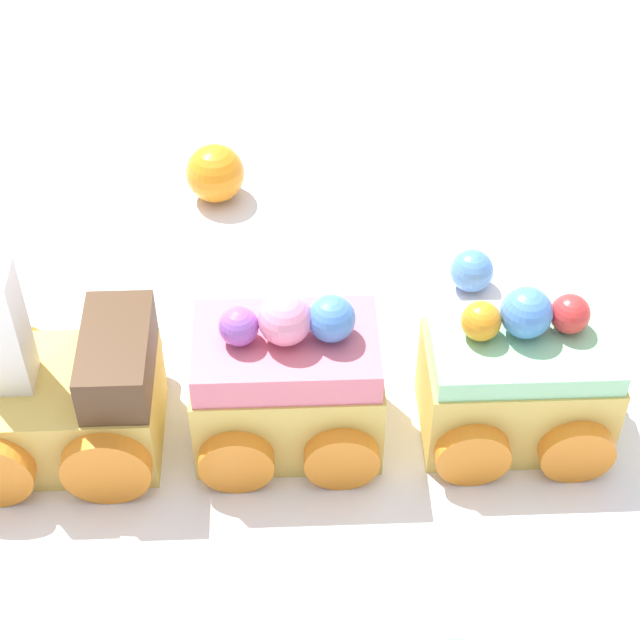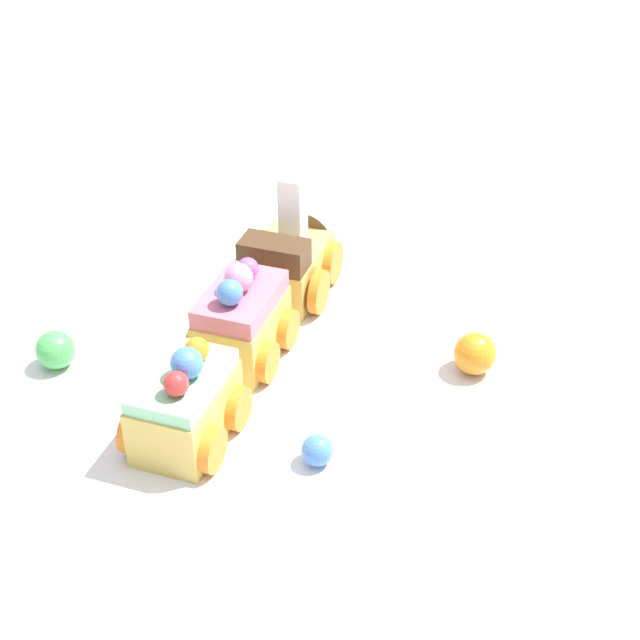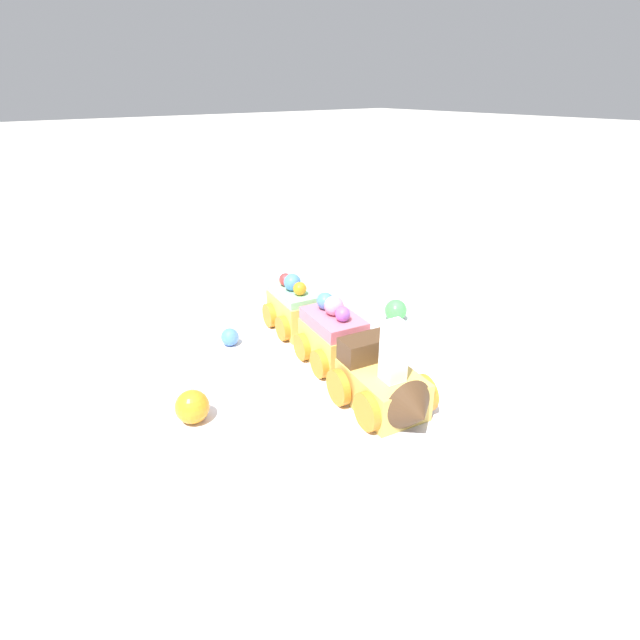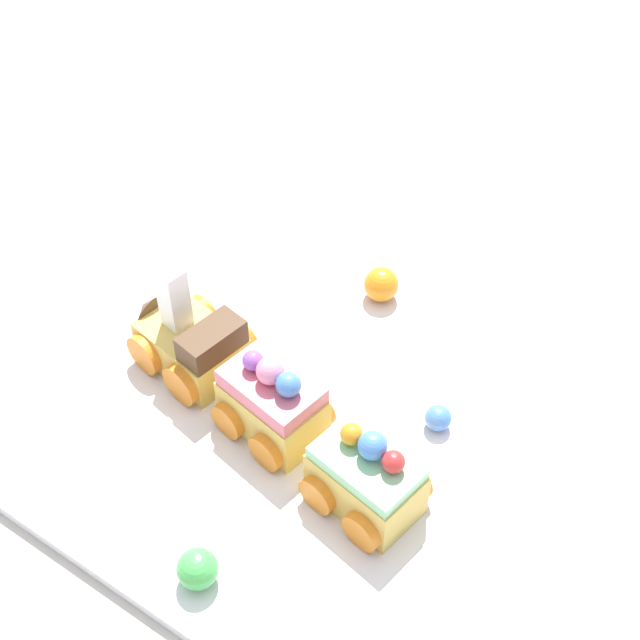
# 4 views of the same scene
# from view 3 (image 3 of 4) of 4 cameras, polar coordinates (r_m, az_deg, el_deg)

# --- Properties ---
(ground_plane) EXTENTS (10.00, 10.00, 0.00)m
(ground_plane) POSITION_cam_3_polar(r_m,az_deg,el_deg) (0.55, -2.10, -7.61)
(ground_plane) COLOR beige
(display_board) EXTENTS (0.64, 0.44, 0.01)m
(display_board) POSITION_cam_3_polar(r_m,az_deg,el_deg) (0.54, -2.11, -7.08)
(display_board) COLOR white
(display_board) RESTS_ON ground_plane
(cake_train_locomotive) EXTENTS (0.12, 0.09, 0.10)m
(cake_train_locomotive) POSITION_cam_3_polar(r_m,az_deg,el_deg) (0.48, 7.62, -7.52)
(cake_train_locomotive) COLOR #E0BC56
(cake_train_locomotive) RESTS_ON display_board
(cake_car_strawberry) EXTENTS (0.09, 0.08, 0.08)m
(cake_car_strawberry) POSITION_cam_3_polar(r_m,az_deg,el_deg) (0.55, 1.52, -2.02)
(cake_car_strawberry) COLOR #E0BC56
(cake_car_strawberry) RESTS_ON display_board
(cake_car_mint) EXTENTS (0.09, 0.08, 0.07)m
(cake_car_mint) POSITION_cam_3_polar(r_m,az_deg,el_deg) (0.63, -2.76, 1.33)
(cake_car_mint) COLOR #E0BC56
(cake_car_mint) RESTS_ON display_board
(gumball_blue) EXTENTS (0.02, 0.02, 0.02)m
(gumball_blue) POSITION_cam_3_polar(r_m,az_deg,el_deg) (0.61, -10.26, -1.92)
(gumball_blue) COLOR #4C84E0
(gumball_blue) RESTS_ON display_board
(gumball_orange) EXTENTS (0.03, 0.03, 0.03)m
(gumball_orange) POSITION_cam_3_polar(r_m,az_deg,el_deg) (0.48, -14.16, -9.84)
(gumball_orange) COLOR orange
(gumball_orange) RESTS_ON display_board
(gumball_green) EXTENTS (0.03, 0.03, 0.03)m
(gumball_green) POSITION_cam_3_polar(r_m,az_deg,el_deg) (0.67, 8.65, 1.10)
(gumball_green) COLOR #4CBC56
(gumball_green) RESTS_ON display_board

